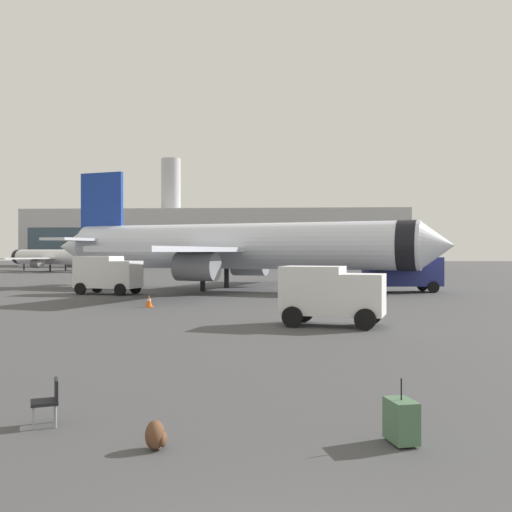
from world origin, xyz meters
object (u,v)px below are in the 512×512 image
Objects in this scene: safety_cone_near at (149,301)px; safety_cone_mid at (288,282)px; fuel_truck at (401,270)px; traveller_backpack at (156,436)px; airplane_at_gate at (234,247)px; rolling_suitcase at (401,421)px; gate_chair at (49,399)px; airplane_taxiing at (53,257)px; cargo_van at (331,293)px; service_truck at (107,273)px.

safety_cone_near is 23.95m from safety_cone_mid.
fuel_truck is 13.01× the size of traveller_backpack.
airplane_at_gate is 40.28m from rolling_suitcase.
fuel_truck is 22.12m from safety_cone_near.
rolling_suitcase is (10.05, -24.06, 0.03)m from safety_cone_near.
rolling_suitcase is 1.28× the size of gate_chair.
traveller_backpack is at bearing -76.30° from safety_cone_near.
airplane_taxiing is 24.25× the size of gate_chair.
fuel_truck is 1.31× the size of cargo_van.
cargo_van reaches higher than rolling_suitcase.
cargo_van is 16.90m from traveller_backpack.
gate_chair is at bearing -74.45° from service_truck.
safety_cone_mid is (8.06, 22.55, -0.06)m from safety_cone_near.
service_truck is (25.02, -51.34, -0.73)m from airplane_taxiing.
cargo_van is (15.63, -18.39, -0.16)m from service_truck.
airplane_taxiing reaches higher than safety_cone_near.
safety_cone_mid is 46.13m from gate_chair.
fuel_truck is 8.63× the size of safety_cone_near.
safety_cone_near is at bearing 140.58° from cargo_van.
rolling_suitcase is at bearing -87.55° from safety_cone_mid.
airplane_taxiing reaches higher than gate_chair.
safety_cone_mid is at bearing 84.58° from gate_chair.
safety_cone_near is 25.31m from traveller_backpack.
airplane_taxiing is 4.02× the size of service_truck.
fuel_truck is at bearing 9.32° from service_truck.
service_truck reaches higher than rolling_suitcase.
cargo_van is at bearing -107.90° from fuel_truck.
safety_cone_near is (30.66, -61.52, -1.98)m from airplane_taxiing.
safety_cone_mid reaches higher than traveller_backpack.
traveller_backpack is at bearing -92.51° from safety_cone_mid.
airplane_at_gate is 5.60× the size of fuel_truck.
fuel_truck is 5.68× the size of rolling_suitcase.
service_truck is at bearing -149.66° from airplane_at_gate.
rolling_suitcase is at bearing -64.56° from airplane_taxiing.
cargo_van is 5.54× the size of gate_chair.
service_truck is at bearing 130.35° from cargo_van.
rolling_suitcase reaches higher than safety_cone_near.
airplane_at_gate is 6.74× the size of service_truck.
cargo_van is 12.98m from safety_cone_near.
safety_cone_near is 26.07m from rolling_suitcase.
fuel_truck reaches higher than traveller_backpack.
safety_cone_mid is (-9.08, 8.63, -1.48)m from fuel_truck.
fuel_truck is at bearing 79.43° from rolling_suitcase.
service_truck is at bearing 114.62° from rolling_suitcase.
safety_cone_near is 23.66m from gate_chair.
safety_cone_near is (5.64, -10.18, -1.25)m from service_truck.
airplane_at_gate is 40.37m from traveller_backpack.
service_truck is 0.83× the size of fuel_truck.
fuel_truck is at bearing 73.86° from traveller_backpack.
gate_chair is (9.34, -33.55, -1.11)m from service_truck.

